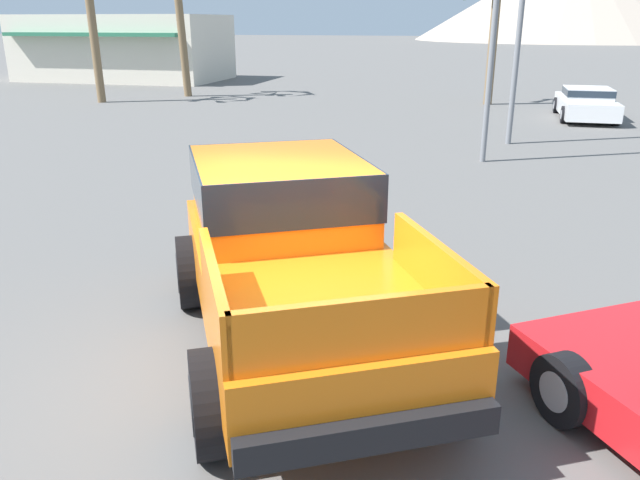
# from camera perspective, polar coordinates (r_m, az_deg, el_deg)

# --- Properties ---
(ground_plane) EXTENTS (320.00, 320.00, 0.00)m
(ground_plane) POSITION_cam_1_polar(r_m,az_deg,el_deg) (6.65, -3.88, -11.41)
(ground_plane) COLOR #5B5956
(orange_pickup_truck) EXTENTS (4.07, 5.30, 1.94)m
(orange_pickup_truck) POSITION_cam_1_polar(r_m,az_deg,el_deg) (6.78, -2.77, -0.51)
(orange_pickup_truck) COLOR orange
(orange_pickup_truck) RESTS_ON ground_plane
(parked_car_white) EXTENTS (1.97, 4.44, 1.13)m
(parked_car_white) POSITION_cam_1_polar(r_m,az_deg,el_deg) (25.34, 23.16, 11.46)
(parked_car_white) COLOR white
(parked_car_white) RESTS_ON ground_plane
(storefront_building) EXTENTS (11.86, 7.10, 3.78)m
(storefront_building) POSITION_cam_1_polar(r_m,az_deg,el_deg) (41.44, -17.46, 16.43)
(storefront_building) COLOR beige
(storefront_building) RESTS_ON ground_plane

